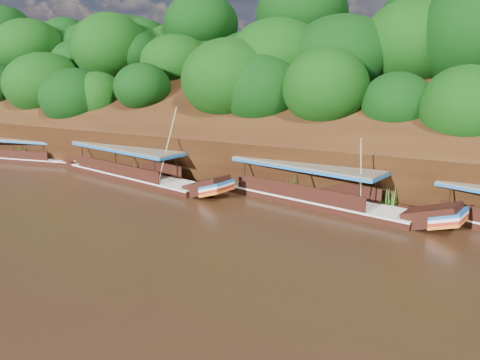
# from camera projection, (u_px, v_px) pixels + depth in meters

# --- Properties ---
(ground) EXTENTS (160.00, 160.00, 0.00)m
(ground) POSITION_uv_depth(u_px,v_px,m) (236.00, 242.00, 24.69)
(ground) COLOR black
(ground) RESTS_ON ground
(riverbank) EXTENTS (120.00, 30.06, 19.40)m
(riverbank) POSITION_uv_depth(u_px,v_px,m) (347.00, 143.00, 43.87)
(riverbank) COLOR black
(riverbank) RESTS_ON ground
(boat_1) EXTENTS (15.95, 5.47, 5.52)m
(boat_1) POSITION_uv_depth(u_px,v_px,m) (327.00, 198.00, 30.50)
(boat_1) COLOR black
(boat_1) RESTS_ON ground
(boat_2) EXTENTS (16.97, 5.63, 6.63)m
(boat_2) POSITION_uv_depth(u_px,v_px,m) (141.00, 174.00, 37.10)
(boat_2) COLOR black
(boat_2) RESTS_ON ground
(boat_3) EXTENTS (12.32, 3.93, 2.59)m
(boat_3) POSITION_uv_depth(u_px,v_px,m) (32.00, 157.00, 44.55)
(boat_3) COLOR black
(boat_3) RESTS_ON ground
(reeds) EXTENTS (49.32, 2.20, 2.01)m
(reeds) POSITION_uv_depth(u_px,v_px,m) (253.00, 179.00, 34.36)
(reeds) COLOR #2B5E17
(reeds) RESTS_ON ground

